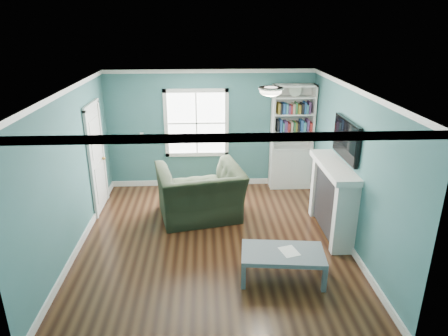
{
  "coord_description": "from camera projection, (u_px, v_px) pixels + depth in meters",
  "views": [
    {
      "loc": [
        -0.12,
        -5.99,
        3.59
      ],
      "look_at": [
        0.2,
        0.4,
        1.18
      ],
      "focal_mm": 32.0,
      "sensor_mm": 36.0,
      "label": 1
    }
  ],
  "objects": [
    {
      "name": "window",
      "position": [
        196.0,
        123.0,
        8.67
      ],
      "size": [
        1.4,
        0.06,
        1.5
      ],
      "color": "white",
      "rests_on": "room_walls"
    },
    {
      "name": "floor",
      "position": [
        214.0,
        240.0,
        6.87
      ],
      "size": [
        5.0,
        5.0,
        0.0
      ],
      "primitive_type": "plane",
      "color": "black",
      "rests_on": "ground"
    },
    {
      "name": "bookshelf",
      "position": [
        291.0,
        147.0,
        8.78
      ],
      "size": [
        0.9,
        0.35,
        2.31
      ],
      "color": "silver",
      "rests_on": "ground"
    },
    {
      "name": "tv",
      "position": [
        346.0,
        139.0,
        6.55
      ],
      "size": [
        0.06,
        1.1,
        0.65
      ],
      "primitive_type": "cube",
      "color": "black",
      "rests_on": "fireplace"
    },
    {
      "name": "recliner",
      "position": [
        200.0,
        185.0,
        7.46
      ],
      "size": [
        1.7,
        1.29,
        1.33
      ],
      "primitive_type": "imported",
      "rotation": [
        0.0,
        0.0,
        -2.93
      ],
      "color": "black",
      "rests_on": "ground"
    },
    {
      "name": "coffee_table",
      "position": [
        283.0,
        255.0,
        5.77
      ],
      "size": [
        1.25,
        0.77,
        0.43
      ],
      "rotation": [
        0.0,
        0.0,
        -0.11
      ],
      "color": "#4F585F",
      "rests_on": "ground"
    },
    {
      "name": "room_walls",
      "position": [
        213.0,
        154.0,
        6.32
      ],
      "size": [
        5.0,
        5.0,
        5.0
      ],
      "color": "#346867",
      "rests_on": "ground"
    },
    {
      "name": "light_switch",
      "position": [
        142.0,
        135.0,
        8.7
      ],
      "size": [
        0.08,
        0.01,
        0.12
      ],
      "primitive_type": "cube",
      "color": "white",
      "rests_on": "room_walls"
    },
    {
      "name": "trim",
      "position": [
        213.0,
        174.0,
        6.44
      ],
      "size": [
        4.5,
        5.0,
        2.6
      ],
      "color": "white",
      "rests_on": "ground"
    },
    {
      "name": "fireplace",
      "position": [
        333.0,
        200.0,
        6.93
      ],
      "size": [
        0.44,
        1.58,
        1.3
      ],
      "color": "black",
      "rests_on": "ground"
    },
    {
      "name": "paper_sheet",
      "position": [
        289.0,
        251.0,
        5.76
      ],
      "size": [
        0.3,
        0.34,
        0.0
      ],
      "primitive_type": "cube",
      "rotation": [
        0.0,
        0.0,
        0.27
      ],
      "color": "white",
      "rests_on": "coffee_table"
    },
    {
      "name": "door",
      "position": [
        97.0,
        157.0,
        7.7
      ],
      "size": [
        0.12,
        0.98,
        2.17
      ],
      "color": "silver",
      "rests_on": "ground"
    },
    {
      "name": "ceiling_fixture",
      "position": [
        271.0,
        91.0,
        6.11
      ],
      "size": [
        0.38,
        0.38,
        0.15
      ],
      "color": "white",
      "rests_on": "room_walls"
    }
  ]
}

